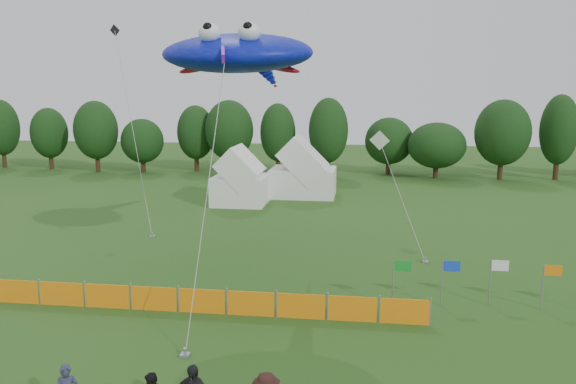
# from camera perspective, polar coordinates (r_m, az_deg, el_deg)

# --- Properties ---
(treeline) EXTENTS (104.57, 8.78, 8.36)m
(treeline) POSITION_cam_1_polar(r_m,az_deg,el_deg) (58.87, 6.71, 5.67)
(treeline) COLOR #382314
(treeline) RESTS_ON ground
(tent_left) EXTENTS (4.15, 4.15, 3.66)m
(tent_left) POSITION_cam_1_polar(r_m,az_deg,el_deg) (44.22, -4.85, 1.15)
(tent_left) COLOR white
(tent_left) RESTS_ON ground
(tent_right) EXTENTS (5.47, 4.38, 3.86)m
(tent_right) POSITION_cam_1_polar(r_m,az_deg,el_deg) (47.42, 1.57, 1.93)
(tent_right) COLOR white
(tent_right) RESTS_ON ground
(barrier_fence) EXTENTS (17.90, 0.06, 1.00)m
(barrier_fence) POSITION_cam_1_polar(r_m,az_deg,el_deg) (23.15, -8.77, -10.90)
(barrier_fence) COLOR orange
(barrier_fence) RESTS_ON ground
(flag_row) EXTENTS (8.73, 0.85, 2.00)m
(flag_row) POSITION_cam_1_polar(r_m,az_deg,el_deg) (24.58, 20.34, -8.16)
(flag_row) COLOR gray
(flag_row) RESTS_ON ground
(stingray_kite) EXTENTS (6.44, 15.45, 11.52)m
(stingray_kite) POSITION_cam_1_polar(r_m,az_deg,el_deg) (24.81, -4.83, 13.76)
(stingray_kite) COLOR #0E1CCC
(stingray_kite) RESTS_ON ground
(small_kite_white) EXTENTS (3.15, 6.85, 6.40)m
(small_kite_white) POSITION_cam_1_polar(r_m,az_deg,el_deg) (33.90, 10.33, 2.37)
(small_kite_white) COLOR white
(small_kite_white) RESTS_ON ground
(small_kite_dark) EXTENTS (5.11, 6.56, 13.32)m
(small_kite_dark) POSITION_cam_1_polar(r_m,az_deg,el_deg) (38.44, -15.74, 7.51)
(small_kite_dark) COLOR black
(small_kite_dark) RESTS_ON ground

